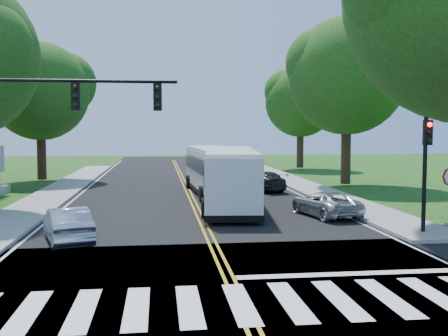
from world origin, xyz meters
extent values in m
plane|color=#193E0F|center=(0.00, 0.00, 0.00)|extent=(140.00, 140.00, 0.00)
cube|color=black|center=(0.00, 18.00, 0.01)|extent=(14.00, 96.00, 0.01)
cube|color=black|center=(0.00, 0.00, 0.01)|extent=(60.00, 12.00, 0.01)
cube|color=gold|center=(0.00, 22.00, 0.01)|extent=(0.36, 70.00, 0.01)
cube|color=silver|center=(-6.80, 22.00, 0.01)|extent=(0.12, 70.00, 0.01)
cube|color=silver|center=(6.80, 22.00, 0.01)|extent=(0.12, 70.00, 0.01)
cube|color=silver|center=(0.00, -0.50, 0.02)|extent=(12.60, 3.00, 0.01)
cube|color=silver|center=(3.50, 1.60, 0.02)|extent=(6.60, 0.40, 0.01)
cube|color=gray|center=(-8.30, 25.00, 0.07)|extent=(2.60, 40.00, 0.15)
cube|color=gray|center=(8.30, 25.00, 0.07)|extent=(2.60, 40.00, 0.15)
cylinder|color=#372216|center=(-11.00, 30.00, 2.35)|extent=(0.70, 0.70, 4.40)
sphere|color=#356A1F|center=(-11.00, 30.00, 7.02)|extent=(7.60, 7.60, 7.60)
cylinder|color=#372216|center=(11.50, 24.00, 2.65)|extent=(0.70, 0.70, 5.00)
sphere|color=#356A1F|center=(11.50, 24.00, 7.88)|extent=(8.40, 8.40, 8.40)
cylinder|color=#372216|center=(12.50, 40.00, 2.35)|extent=(0.70, 0.70, 4.40)
sphere|color=#356A1F|center=(12.50, 40.00, 6.89)|extent=(7.20, 7.20, 7.20)
cylinder|color=black|center=(-4.70, 6.50, 5.75)|extent=(7.00, 0.12, 0.12)
cube|color=black|center=(-4.70, 6.35, 5.20)|extent=(0.30, 0.22, 0.95)
cube|color=black|center=(-1.90, 6.35, 5.20)|extent=(0.30, 0.22, 0.95)
cylinder|color=black|center=(8.20, 6.50, 2.35)|extent=(0.16, 0.16, 4.40)
cube|color=black|center=(8.20, 6.35, 3.95)|extent=(0.30, 0.22, 0.95)
sphere|color=#FF0A05|center=(8.20, 6.21, 4.25)|extent=(0.18, 0.18, 0.18)
cube|color=silver|center=(1.83, 14.80, 1.52)|extent=(3.70, 11.69, 2.68)
cube|color=black|center=(1.83, 14.80, 2.01)|extent=(3.68, 10.90, 0.93)
cube|color=black|center=(2.46, 20.57, 1.86)|extent=(2.38, 0.35, 1.56)
cube|color=orange|center=(2.46, 20.57, 2.74)|extent=(1.66, 0.28, 0.31)
cube|color=black|center=(1.83, 14.80, 0.33)|extent=(3.76, 11.80, 0.29)
cube|color=silver|center=(1.83, 14.80, 2.91)|extent=(3.61, 11.34, 0.21)
cylinder|color=black|center=(3.50, 18.45, 0.48)|extent=(0.41, 0.96, 0.94)
cylinder|color=black|center=(0.98, 18.72, 0.48)|extent=(0.41, 0.96, 0.94)
cylinder|color=black|center=(2.72, 11.18, 0.48)|extent=(0.41, 0.96, 0.94)
cylinder|color=black|center=(0.20, 11.45, 0.48)|extent=(0.41, 0.96, 0.94)
cube|color=silver|center=(1.55, 20.16, 1.47)|extent=(2.96, 11.19, 2.58)
cube|color=black|center=(1.55, 20.16, 1.94)|extent=(2.99, 10.42, 0.89)
cube|color=black|center=(1.26, 25.75, 1.80)|extent=(2.30, 0.22, 1.50)
cube|color=orange|center=(1.26, 25.75, 2.64)|extent=(1.60, 0.18, 0.30)
cube|color=black|center=(1.55, 20.16, 0.32)|extent=(3.01, 11.29, 0.28)
cube|color=silver|center=(1.55, 20.16, 2.81)|extent=(2.89, 10.86, 0.21)
cylinder|color=black|center=(2.58, 23.88, 0.46)|extent=(0.35, 0.92, 0.90)
cylinder|color=black|center=(0.14, 23.76, 0.46)|extent=(0.35, 0.92, 0.90)
cylinder|color=black|center=(2.94, 16.85, 0.46)|extent=(0.35, 0.92, 0.90)
cylinder|color=black|center=(0.50, 16.72, 0.46)|extent=(0.35, 0.92, 0.90)
imported|color=silver|center=(-5.15, 6.78, 0.65)|extent=(2.43, 4.11, 1.28)
imported|color=silver|center=(5.85, 11.26, 0.59)|extent=(2.73, 4.49, 1.17)
imported|color=black|center=(4.91, 21.65, 0.66)|extent=(2.87, 4.77, 1.29)
camera|label=1|loc=(-1.86, -12.32, 4.07)|focal=42.00mm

